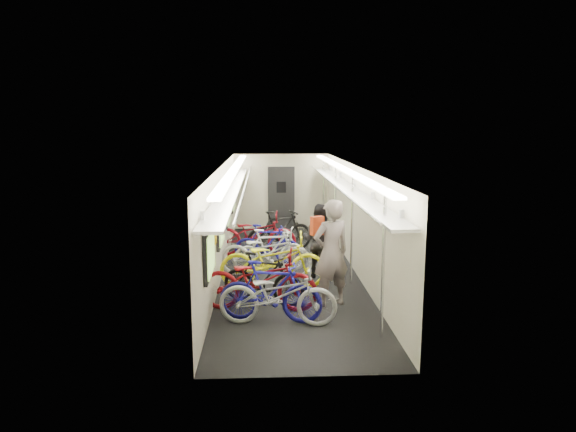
{
  "coord_description": "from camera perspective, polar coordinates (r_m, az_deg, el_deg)",
  "views": [
    {
      "loc": [
        -0.57,
        -11.29,
        3.27
      ],
      "look_at": [
        0.01,
        0.75,
        1.15
      ],
      "focal_mm": 32.0,
      "sensor_mm": 36.0,
      "label": 1
    }
  ],
  "objects": [
    {
      "name": "train_car_shell",
      "position": [
        12.12,
        -1.77,
        2.32
      ],
      "size": [
        10.0,
        10.0,
        10.0
      ],
      "color": "black",
      "rests_on": "ground"
    },
    {
      "name": "bicycle_1",
      "position": [
        8.7,
        -1.98,
        -8.4
      ],
      "size": [
        1.83,
        0.85,
        1.06
      ],
      "primitive_type": "imported",
      "rotation": [
        0.0,
        0.0,
        1.36
      ],
      "color": "navy",
      "rests_on": "ground"
    },
    {
      "name": "bicycle_3",
      "position": [
        9.55,
        -2.79,
        -6.96
      ],
      "size": [
        1.68,
        1.09,
        0.98
      ],
      "primitive_type": "imported",
      "rotation": [
        0.0,
        0.0,
        1.15
      ],
      "color": "black",
      "rests_on": "ground"
    },
    {
      "name": "bicycle_5",
      "position": [
        11.53,
        -1.97,
        -3.89
      ],
      "size": [
        1.75,
        0.76,
        1.02
      ],
      "primitive_type": "imported",
      "rotation": [
        0.0,
        0.0,
        1.74
      ],
      "color": "silver",
      "rests_on": "ground"
    },
    {
      "name": "bicycle_7",
      "position": [
        12.35,
        -2.36,
        -3.11
      ],
      "size": [
        1.63,
        0.67,
        0.95
      ],
      "primitive_type": "imported",
      "rotation": [
        0.0,
        0.0,
        1.43
      ],
      "color": "navy",
      "rests_on": "ground"
    },
    {
      "name": "bicycle_9",
      "position": [
        13.4,
        -0.88,
        -1.72
      ],
      "size": [
        1.91,
        1.18,
        1.11
      ],
      "primitive_type": "imported",
      "rotation": [
        0.0,
        0.0,
        1.96
      ],
      "color": "black",
      "rests_on": "ground"
    },
    {
      "name": "bicycle_4",
      "position": [
        10.46,
        -1.71,
        -5.02
      ],
      "size": [
        2.19,
        0.86,
        1.13
      ],
      "primitive_type": "imported",
      "rotation": [
        0.0,
        0.0,
        1.52
      ],
      "color": "#F9F517",
      "rests_on": "ground"
    },
    {
      "name": "bicycle_2",
      "position": [
        9.23,
        -3.28,
        -7.15
      ],
      "size": [
        2.19,
        1.02,
        1.11
      ],
      "primitive_type": "imported",
      "rotation": [
        0.0,
        0.0,
        1.43
      ],
      "color": "maroon",
      "rests_on": "ground"
    },
    {
      "name": "passenger_mid",
      "position": [
        11.19,
        3.52,
        -2.74
      ],
      "size": [
        0.99,
        0.93,
        1.62
      ],
      "primitive_type": "imported",
      "rotation": [
        0.0,
        0.0,
        2.62
      ],
      "color": "black",
      "rests_on": "ground"
    },
    {
      "name": "bicycle_6",
      "position": [
        11.26,
        -2.48,
        -4.07
      ],
      "size": [
        2.15,
        1.08,
        1.08
      ],
      "primitive_type": "imported",
      "rotation": [
        0.0,
        0.0,
        1.38
      ],
      "color": "silver",
      "rests_on": "ground"
    },
    {
      "name": "bicycle_8",
      "position": [
        13.08,
        -3.76,
        -2.01
      ],
      "size": [
        2.16,
        0.85,
        1.12
      ],
      "primitive_type": "imported",
      "rotation": [
        0.0,
        0.0,
        1.52
      ],
      "color": "maroon",
      "rests_on": "ground"
    },
    {
      "name": "bicycle_0",
      "position": [
        8.58,
        -1.14,
        -8.76
      ],
      "size": [
        2.04,
        0.93,
        1.03
      ],
      "primitive_type": "imported",
      "rotation": [
        0.0,
        0.0,
        1.44
      ],
      "color": "#AAABAF",
      "rests_on": "ground"
    },
    {
      "name": "passenger_near",
      "position": [
        9.41,
        4.82,
        -4.1
      ],
      "size": [
        0.85,
        0.71,
        1.98
      ],
      "primitive_type": "imported",
      "rotation": [
        0.0,
        0.0,
        3.54
      ],
      "color": "slate",
      "rests_on": "ground"
    },
    {
      "name": "backpack",
      "position": [
        10.39,
        3.27,
        -1.08
      ],
      "size": [
        0.29,
        0.24,
        0.38
      ],
      "primitive_type": "cube",
      "rotation": [
        0.0,
        0.0,
        0.44
      ],
      "color": "#9F2B0F",
      "rests_on": "passenger_near"
    }
  ]
}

